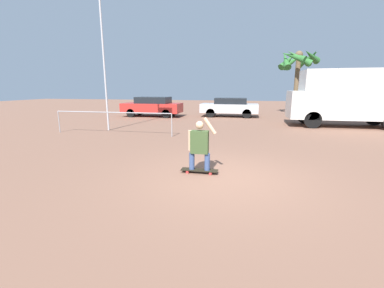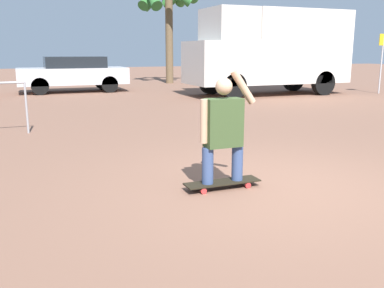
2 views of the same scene
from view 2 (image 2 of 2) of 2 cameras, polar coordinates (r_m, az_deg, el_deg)
ground_plane at (r=5.52m, az=11.45°, el=-5.61°), size 80.00×80.00×0.00m
skateboard at (r=5.35m, az=4.07°, el=-5.16°), size 0.96×0.26×0.09m
person_skateboarder at (r=5.17m, az=4.18°, el=2.42°), size 0.73×0.22×1.38m
camper_van at (r=17.02m, az=10.46°, el=12.36°), size 6.23×2.23×3.18m
parked_car_silver at (r=18.44m, az=-15.54°, el=9.10°), size 4.33×1.78×1.44m
street_sign at (r=18.72m, az=24.02°, el=10.75°), size 0.44×0.06×2.32m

